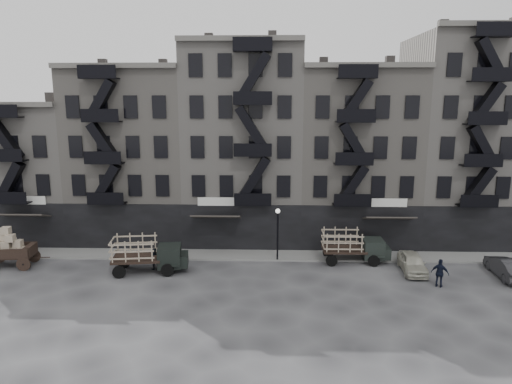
{
  "coord_description": "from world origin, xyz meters",
  "views": [
    {
      "loc": [
        2.35,
        -31.77,
        12.68
      ],
      "look_at": [
        1.26,
        4.0,
        5.31
      ],
      "focal_mm": 32.0,
      "sensor_mm": 36.0,
      "label": 1
    }
  ],
  "objects_px": {
    "wagon": "(8,245)",
    "stake_truck_east": "(353,244)",
    "stake_truck_west": "(147,252)",
    "car_east": "(412,263)",
    "pedestrian_mid": "(154,259)",
    "horse": "(6,247)",
    "policeman": "(440,273)",
    "car_far": "(507,267)"
  },
  "relations": [
    {
      "from": "stake_truck_west",
      "to": "car_far",
      "type": "relative_size",
      "value": 1.27
    },
    {
      "from": "car_east",
      "to": "pedestrian_mid",
      "type": "distance_m",
      "value": 19.33
    },
    {
      "from": "stake_truck_east",
      "to": "policeman",
      "type": "height_order",
      "value": "stake_truck_east"
    },
    {
      "from": "horse",
      "to": "stake_truck_east",
      "type": "relative_size",
      "value": 0.42
    },
    {
      "from": "wagon",
      "to": "car_east",
      "type": "xyz_separation_m",
      "value": [
        30.52,
        -0.09,
        -1.08
      ]
    },
    {
      "from": "policeman",
      "to": "pedestrian_mid",
      "type": "bearing_deg",
      "value": 20.86
    },
    {
      "from": "pedestrian_mid",
      "to": "stake_truck_west",
      "type": "bearing_deg",
      "value": 32.23
    },
    {
      "from": "stake_truck_west",
      "to": "stake_truck_east",
      "type": "height_order",
      "value": "stake_truck_west"
    },
    {
      "from": "pedestrian_mid",
      "to": "policeman",
      "type": "height_order",
      "value": "policeman"
    },
    {
      "from": "horse",
      "to": "pedestrian_mid",
      "type": "distance_m",
      "value": 12.67
    },
    {
      "from": "stake_truck_east",
      "to": "car_east",
      "type": "xyz_separation_m",
      "value": [
        4.05,
        -1.95,
        -0.78
      ]
    },
    {
      "from": "wagon",
      "to": "stake_truck_west",
      "type": "distance_m",
      "value": 10.89
    },
    {
      "from": "stake_truck_west",
      "to": "pedestrian_mid",
      "type": "bearing_deg",
      "value": 52.94
    },
    {
      "from": "stake_truck_west",
      "to": "stake_truck_east",
      "type": "bearing_deg",
      "value": 2.04
    },
    {
      "from": "horse",
      "to": "stake_truck_west",
      "type": "height_order",
      "value": "stake_truck_west"
    },
    {
      "from": "car_far",
      "to": "policeman",
      "type": "distance_m",
      "value": 5.83
    },
    {
      "from": "stake_truck_east",
      "to": "car_far",
      "type": "xyz_separation_m",
      "value": [
        10.55,
        -2.76,
        -0.75
      ]
    },
    {
      "from": "stake_truck_east",
      "to": "car_far",
      "type": "height_order",
      "value": "stake_truck_east"
    },
    {
      "from": "wagon",
      "to": "car_east",
      "type": "bearing_deg",
      "value": -5.49
    },
    {
      "from": "wagon",
      "to": "stake_truck_east",
      "type": "xyz_separation_m",
      "value": [
        26.47,
        1.86,
        -0.3
      ]
    },
    {
      "from": "policeman",
      "to": "stake_truck_east",
      "type": "bearing_deg",
      "value": -14.57
    },
    {
      "from": "car_east",
      "to": "policeman",
      "type": "relative_size",
      "value": 2.08
    },
    {
      "from": "car_east",
      "to": "stake_truck_east",
      "type": "bearing_deg",
      "value": 157.63
    },
    {
      "from": "stake_truck_west",
      "to": "stake_truck_east",
      "type": "xyz_separation_m",
      "value": [
        15.6,
        2.58,
        -0.08
      ]
    },
    {
      "from": "policeman",
      "to": "car_far",
      "type": "bearing_deg",
      "value": -132.12
    },
    {
      "from": "stake_truck_west",
      "to": "policeman",
      "type": "distance_m",
      "value": 20.77
    },
    {
      "from": "horse",
      "to": "policeman",
      "type": "xyz_separation_m",
      "value": [
        32.85,
        -4.7,
        0.07
      ]
    },
    {
      "from": "horse",
      "to": "stake_truck_east",
      "type": "height_order",
      "value": "stake_truck_east"
    },
    {
      "from": "wagon",
      "to": "car_far",
      "type": "relative_size",
      "value": 0.87
    },
    {
      "from": "stake_truck_west",
      "to": "car_far",
      "type": "distance_m",
      "value": 26.16
    },
    {
      "from": "horse",
      "to": "stake_truck_west",
      "type": "relative_size",
      "value": 0.38
    },
    {
      "from": "stake_truck_east",
      "to": "pedestrian_mid",
      "type": "height_order",
      "value": "stake_truck_east"
    },
    {
      "from": "horse",
      "to": "stake_truck_east",
      "type": "distance_m",
      "value": 27.8
    },
    {
      "from": "pedestrian_mid",
      "to": "policeman",
      "type": "xyz_separation_m",
      "value": [
        20.34,
        -2.68,
        0.16
      ]
    },
    {
      "from": "horse",
      "to": "wagon",
      "type": "xyz_separation_m",
      "value": [
        1.32,
        -1.86,
        0.86
      ]
    },
    {
      "from": "car_far",
      "to": "policeman",
      "type": "bearing_deg",
      "value": 21.85
    },
    {
      "from": "horse",
      "to": "policeman",
      "type": "distance_m",
      "value": 33.18
    },
    {
      "from": "wagon",
      "to": "stake_truck_west",
      "type": "height_order",
      "value": "wagon"
    },
    {
      "from": "horse",
      "to": "stake_truck_west",
      "type": "distance_m",
      "value": 12.48
    },
    {
      "from": "car_far",
      "to": "policeman",
      "type": "relative_size",
      "value": 2.25
    },
    {
      "from": "horse",
      "to": "pedestrian_mid",
      "type": "relative_size",
      "value": 1.31
    },
    {
      "from": "wagon",
      "to": "policeman",
      "type": "relative_size",
      "value": 1.95
    }
  ]
}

